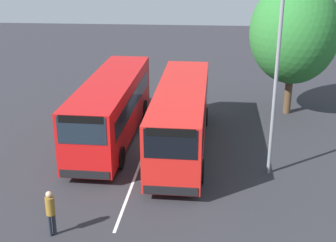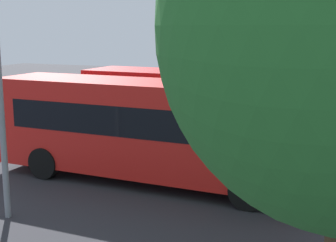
{
  "view_description": "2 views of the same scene",
  "coord_description": "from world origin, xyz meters",
  "px_view_note": "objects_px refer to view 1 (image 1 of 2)",
  "views": [
    {
      "loc": [
        22.17,
        2.82,
        9.67
      ],
      "look_at": [
        0.92,
        1.12,
        1.58
      ],
      "focal_mm": 49.56,
      "sensor_mm": 36.0,
      "label": 1
    },
    {
      "loc": [
        -5.47,
        15.27,
        4.94
      ],
      "look_at": [
        0.55,
        0.78,
        1.85
      ],
      "focal_mm": 51.27,
      "sensor_mm": 36.0,
      "label": 2
    }
  ],
  "objects_px": {
    "depot_tree": "(294,32)",
    "bus_far_left": "(111,107)",
    "bus_center_left": "(181,116)",
    "pedestrian": "(50,210)",
    "street_lamp": "(271,67)"
  },
  "relations": [
    {
      "from": "depot_tree",
      "to": "bus_far_left",
      "type": "bearing_deg",
      "value": -63.68
    },
    {
      "from": "bus_far_left",
      "to": "bus_center_left",
      "type": "xyz_separation_m",
      "value": [
        1.09,
        3.7,
        0.0
      ]
    },
    {
      "from": "pedestrian",
      "to": "street_lamp",
      "type": "relative_size",
      "value": 0.21
    },
    {
      "from": "bus_far_left",
      "to": "depot_tree",
      "type": "distance_m",
      "value": 11.5
    },
    {
      "from": "bus_far_left",
      "to": "depot_tree",
      "type": "bearing_deg",
      "value": 118.09
    },
    {
      "from": "street_lamp",
      "to": "depot_tree",
      "type": "xyz_separation_m",
      "value": [
        -8.17,
        2.35,
        0.04
      ]
    },
    {
      "from": "bus_far_left",
      "to": "street_lamp",
      "type": "distance_m",
      "value": 8.81
    },
    {
      "from": "bus_far_left",
      "to": "street_lamp",
      "type": "bearing_deg",
      "value": 68.42
    },
    {
      "from": "pedestrian",
      "to": "bus_far_left",
      "type": "bearing_deg",
      "value": -43.15
    },
    {
      "from": "pedestrian",
      "to": "bus_center_left",
      "type": "bearing_deg",
      "value": -68.26
    },
    {
      "from": "pedestrian",
      "to": "street_lamp",
      "type": "xyz_separation_m",
      "value": [
        -5.62,
        8.02,
        3.87
      ]
    },
    {
      "from": "bus_far_left",
      "to": "depot_tree",
      "type": "xyz_separation_m",
      "value": [
        -4.9,
        9.91,
        3.14
      ]
    },
    {
      "from": "bus_far_left",
      "to": "pedestrian",
      "type": "height_order",
      "value": "bus_far_left"
    },
    {
      "from": "depot_tree",
      "to": "bus_center_left",
      "type": "bearing_deg",
      "value": -46.03
    },
    {
      "from": "bus_center_left",
      "to": "street_lamp",
      "type": "relative_size",
      "value": 1.27
    }
  ]
}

